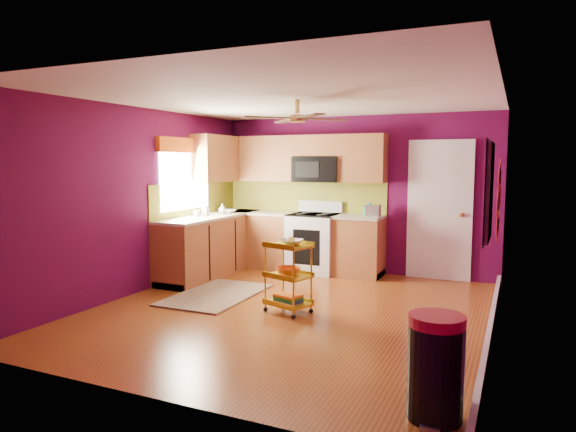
% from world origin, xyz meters
% --- Properties ---
extents(ground, '(5.00, 5.00, 0.00)m').
position_xyz_m(ground, '(0.00, 0.00, 0.00)').
color(ground, brown).
rests_on(ground, ground).
extents(room_envelope, '(4.54, 5.04, 2.52)m').
position_xyz_m(room_envelope, '(0.03, 0.00, 1.63)').
color(room_envelope, '#51093B').
rests_on(room_envelope, ground).
extents(lower_cabinets, '(2.81, 2.31, 0.94)m').
position_xyz_m(lower_cabinets, '(-1.35, 1.82, 0.43)').
color(lower_cabinets, brown).
rests_on(lower_cabinets, ground).
extents(electric_range, '(0.76, 0.66, 1.13)m').
position_xyz_m(electric_range, '(-0.55, 2.17, 0.48)').
color(electric_range, white).
rests_on(electric_range, ground).
extents(upper_cabinetry, '(2.80, 2.30, 1.26)m').
position_xyz_m(upper_cabinetry, '(-1.24, 2.17, 1.80)').
color(upper_cabinetry, brown).
rests_on(upper_cabinetry, ground).
extents(left_window, '(0.08, 1.35, 1.08)m').
position_xyz_m(left_window, '(-2.22, 1.05, 1.74)').
color(left_window, white).
rests_on(left_window, ground).
extents(panel_door, '(0.95, 0.11, 2.15)m').
position_xyz_m(panel_door, '(1.35, 2.47, 1.02)').
color(panel_door, white).
rests_on(panel_door, ground).
extents(right_wall_art, '(0.04, 2.74, 1.04)m').
position_xyz_m(right_wall_art, '(2.23, -0.34, 1.44)').
color(right_wall_art, black).
rests_on(right_wall_art, ground).
extents(ceiling_fan, '(1.01, 1.01, 0.26)m').
position_xyz_m(ceiling_fan, '(0.00, 0.20, 2.29)').
color(ceiling_fan, '#BF8C3F').
rests_on(ceiling_fan, ground).
extents(shag_rug, '(0.98, 1.57, 0.02)m').
position_xyz_m(shag_rug, '(-1.19, 0.24, 0.01)').
color(shag_rug, black).
rests_on(shag_rug, ground).
extents(rolling_cart, '(0.59, 0.50, 0.91)m').
position_xyz_m(rolling_cart, '(0.01, -0.06, 0.47)').
color(rolling_cart, gold).
rests_on(rolling_cart, ground).
extents(trash_can, '(0.42, 0.44, 0.73)m').
position_xyz_m(trash_can, '(1.96, -1.94, 0.37)').
color(trash_can, black).
rests_on(trash_can, ground).
extents(teal_kettle, '(0.18, 0.18, 0.21)m').
position_xyz_m(teal_kettle, '(0.34, 2.23, 1.02)').
color(teal_kettle, '#16AA96').
rests_on(teal_kettle, lower_cabinets).
extents(toaster, '(0.22, 0.15, 0.18)m').
position_xyz_m(toaster, '(0.40, 2.21, 1.03)').
color(toaster, beige).
rests_on(toaster, lower_cabinets).
extents(soap_bottle_a, '(0.09, 0.09, 0.19)m').
position_xyz_m(soap_bottle_a, '(-1.99, 1.24, 1.03)').
color(soap_bottle_a, '#EA3F72').
rests_on(soap_bottle_a, lower_cabinets).
extents(soap_bottle_b, '(0.12, 0.12, 0.16)m').
position_xyz_m(soap_bottle_b, '(-1.96, 1.67, 1.02)').
color(soap_bottle_b, white).
rests_on(soap_bottle_b, lower_cabinets).
extents(counter_dish, '(0.24, 0.24, 0.06)m').
position_xyz_m(counter_dish, '(-1.89, 1.75, 0.97)').
color(counter_dish, white).
rests_on(counter_dish, lower_cabinets).
extents(counter_cup, '(0.12, 0.12, 0.10)m').
position_xyz_m(counter_cup, '(-2.05, 1.09, 0.99)').
color(counter_cup, white).
rests_on(counter_cup, lower_cabinets).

